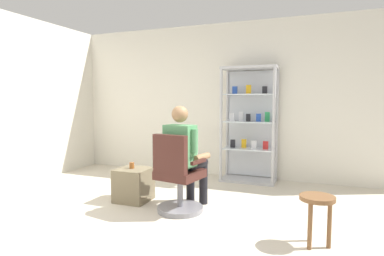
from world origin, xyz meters
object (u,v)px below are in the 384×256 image
(display_cabinet_main, at_px, (250,124))
(office_chair, at_px, (178,180))
(tea_glass, at_px, (132,165))
(storage_crate, at_px, (134,185))
(wooden_stool, at_px, (317,207))
(seated_shopkeeper, at_px, (185,152))

(display_cabinet_main, relative_size, office_chair, 1.98)
(display_cabinet_main, distance_m, tea_glass, 2.14)
(display_cabinet_main, distance_m, office_chair, 2.02)
(storage_crate, xyz_separation_m, wooden_stool, (2.30, -0.54, 0.16))
(seated_shopkeeper, distance_m, tea_glass, 0.83)
(display_cabinet_main, bearing_deg, seated_shopkeeper, -104.85)
(display_cabinet_main, relative_size, seated_shopkeeper, 1.47)
(storage_crate, xyz_separation_m, tea_glass, (-0.03, 0.01, 0.26))
(display_cabinet_main, distance_m, storage_crate, 2.21)
(display_cabinet_main, xyz_separation_m, office_chair, (-0.48, -1.88, -0.57))
(display_cabinet_main, relative_size, wooden_stool, 3.98)
(display_cabinet_main, xyz_separation_m, wooden_stool, (1.08, -2.22, -0.58))
(office_chair, bearing_deg, display_cabinet_main, 75.56)
(seated_shopkeeper, bearing_deg, wooden_stool, -18.25)
(office_chair, height_order, wooden_stool, office_chair)
(seated_shopkeeper, distance_m, storage_crate, 0.91)
(display_cabinet_main, xyz_separation_m, storage_crate, (-1.22, -1.68, -0.74))
(office_chair, distance_m, storage_crate, 0.78)
(office_chair, bearing_deg, seated_shopkeeper, 80.03)
(seated_shopkeeper, relative_size, tea_glass, 15.83)
(wooden_stool, bearing_deg, office_chair, 167.54)
(seated_shopkeeper, relative_size, wooden_stool, 2.70)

